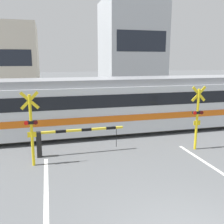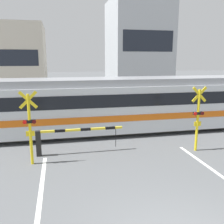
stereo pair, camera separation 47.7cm
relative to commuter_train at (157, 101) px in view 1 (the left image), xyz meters
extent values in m
cube|color=#5B564C|center=(-3.26, -0.72, -1.57)|extent=(50.00, 0.10, 0.08)
cube|color=#5B564C|center=(-3.26, 0.72, -1.57)|extent=(50.00, 0.10, 0.08)
cube|color=silver|center=(0.00, 0.00, -0.18)|extent=(18.88, 2.70, 2.41)
cube|color=gray|center=(0.00, 0.00, 1.21)|extent=(18.70, 2.38, 0.36)
cube|color=orange|center=(0.00, 0.00, -0.54)|extent=(18.90, 2.76, 0.32)
cube|color=black|center=(0.00, 0.00, 0.37)|extent=(18.13, 2.74, 0.64)
cylinder|color=black|center=(-5.85, -0.72, -1.23)|extent=(0.76, 0.12, 0.76)
cylinder|color=black|center=(-5.85, 0.72, -1.23)|extent=(0.76, 0.12, 0.76)
cube|color=black|center=(-6.55, -2.85, -1.06)|extent=(0.20, 0.20, 1.09)
cube|color=yellow|center=(-4.75, -2.85, -0.57)|extent=(3.60, 0.09, 0.09)
cube|color=black|center=(-5.65, -2.85, -0.57)|extent=(0.43, 0.10, 0.10)
cube|color=black|center=(-4.57, -2.85, -0.57)|extent=(0.43, 0.10, 0.10)
cube|color=black|center=(-3.49, -2.85, -0.57)|extent=(0.43, 0.10, 0.10)
cylinder|color=black|center=(-3.24, -2.85, -1.04)|extent=(0.02, 0.02, 0.83)
cube|color=black|center=(0.04, 2.75, -1.06)|extent=(0.20, 0.20, 1.09)
cube|color=yellow|center=(-1.76, 2.75, -0.57)|extent=(3.60, 0.09, 0.09)
cube|color=black|center=(-0.86, 2.75, -0.57)|extent=(0.43, 0.10, 0.10)
cube|color=black|center=(-1.94, 2.75, -0.57)|extent=(0.43, 0.10, 0.10)
cube|color=black|center=(-3.02, 2.75, -0.57)|extent=(0.43, 0.10, 0.10)
cylinder|color=black|center=(-3.27, 2.75, -1.04)|extent=(0.02, 0.02, 0.83)
cylinder|color=yellow|center=(-6.75, -3.65, -0.24)|extent=(0.11, 0.11, 2.74)
cube|color=yellow|center=(-6.75, -3.65, 0.91)|extent=(0.68, 0.04, 0.68)
cube|color=yellow|center=(-6.75, -3.65, 0.91)|extent=(0.68, 0.04, 0.68)
cube|color=black|center=(-6.75, -3.65, 0.09)|extent=(0.44, 0.12, 0.12)
cylinder|color=red|center=(-6.92, -3.72, 0.09)|extent=(0.15, 0.03, 0.15)
cylinder|color=#4C0C0C|center=(-6.58, -3.72, 0.09)|extent=(0.15, 0.03, 0.15)
cube|color=yellow|center=(-6.75, -3.67, -0.38)|extent=(0.32, 0.03, 0.20)
cylinder|color=yellow|center=(0.24, -3.65, -0.24)|extent=(0.11, 0.11, 2.74)
cube|color=yellow|center=(0.24, -3.65, 0.91)|extent=(0.68, 0.04, 0.68)
cube|color=yellow|center=(0.24, -3.65, 0.91)|extent=(0.68, 0.04, 0.68)
cube|color=black|center=(0.24, -3.65, 0.09)|extent=(0.44, 0.12, 0.12)
cylinder|color=red|center=(0.07, -3.72, 0.09)|extent=(0.15, 0.03, 0.15)
cylinder|color=#4C0C0C|center=(0.41, -3.72, 0.09)|extent=(0.15, 0.03, 0.15)
cube|color=yellow|center=(0.24, -3.67, -0.38)|extent=(0.32, 0.03, 0.20)
cylinder|color=#23232D|center=(-4.75, 5.70, -1.18)|extent=(0.13, 0.13, 0.86)
cylinder|color=#23232D|center=(-4.61, 5.70, -1.18)|extent=(0.13, 0.13, 0.86)
cube|color=#386647|center=(-4.68, 5.70, -0.41)|extent=(0.38, 0.22, 0.68)
sphere|color=tan|center=(-4.68, 5.70, 0.06)|extent=(0.23, 0.23, 0.23)
cube|color=beige|center=(-9.81, 15.50, 2.15)|extent=(5.82, 7.07, 7.52)
cube|color=#1E232D|center=(-9.81, 11.95, 2.53)|extent=(4.89, 0.03, 1.50)
cube|color=#B2B7BC|center=(3.61, 15.50, 3.71)|extent=(6.44, 7.07, 10.64)
cube|color=#1E232D|center=(3.61, 11.95, 4.24)|extent=(5.41, 0.03, 2.13)
camera|label=1|loc=(-6.10, -13.07, 2.37)|focal=40.00mm
camera|label=2|loc=(-5.63, -13.18, 2.37)|focal=40.00mm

